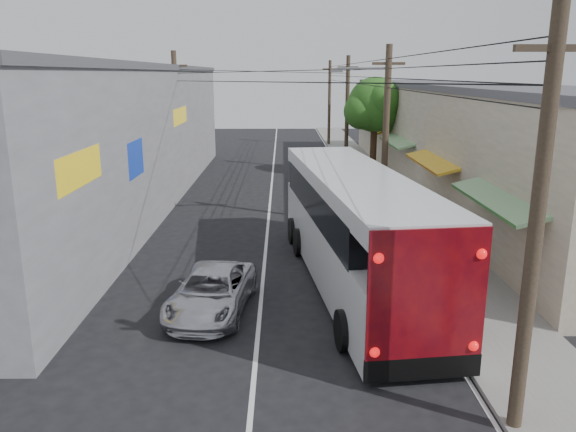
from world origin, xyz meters
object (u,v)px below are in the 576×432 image
at_px(parked_suv, 351,209).
at_px(pedestrian_near, 426,209).
at_px(parked_car_far, 329,162).
at_px(parked_car_mid, 334,175).
at_px(pedestrian_far, 434,207).
at_px(coach_bus, 353,227).
at_px(jeepney, 212,292).

xyz_separation_m(parked_suv, pedestrian_near, (3.19, -1.12, 0.26)).
bearing_deg(parked_car_far, parked_suv, -93.83).
height_order(parked_car_mid, parked_car_far, parked_car_mid).
bearing_deg(pedestrian_far, coach_bus, 89.95).
height_order(coach_bus, jeepney, coach_bus).
xyz_separation_m(parked_car_mid, pedestrian_near, (3.16, -9.66, 0.21)).
relative_size(jeepney, parked_car_far, 1.16).
height_order(jeepney, parked_suv, parked_suv).
distance_m(parked_suv, pedestrian_far, 3.80).
bearing_deg(coach_bus, jeepney, -158.88).
bearing_deg(pedestrian_near, pedestrian_far, -115.33).
bearing_deg(parked_suv, parked_car_far, 86.49).
relative_size(parked_car_mid, pedestrian_far, 3.24).
bearing_deg(parked_car_far, pedestrian_near, -82.35).
relative_size(parked_car_far, pedestrian_far, 2.66).
height_order(jeepney, pedestrian_near, pedestrian_near).
distance_m(parked_car_mid, parked_car_far, 6.17).
bearing_deg(jeepney, pedestrian_near, 52.58).
xyz_separation_m(coach_bus, parked_suv, (0.81, 7.34, -1.18)).
relative_size(pedestrian_near, pedestrian_far, 1.23).
bearing_deg(pedestrian_near, parked_car_far, -74.46).
distance_m(jeepney, parked_suv, 10.98).
relative_size(jeepney, pedestrian_near, 2.51).
xyz_separation_m(parked_suv, parked_car_mid, (0.03, 8.54, 0.05)).
height_order(jeepney, parked_car_far, parked_car_far).
xyz_separation_m(jeepney, parked_car_far, (5.38, 24.37, 0.01)).
xyz_separation_m(coach_bus, parked_car_far, (0.99, 22.05, -1.30)).
relative_size(coach_bus, pedestrian_far, 9.09).
distance_m(coach_bus, parked_car_mid, 15.95).
height_order(coach_bus, pedestrian_far, coach_bus).
height_order(parked_suv, parked_car_far, parked_suv).
height_order(parked_car_mid, pedestrian_far, parked_car_mid).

